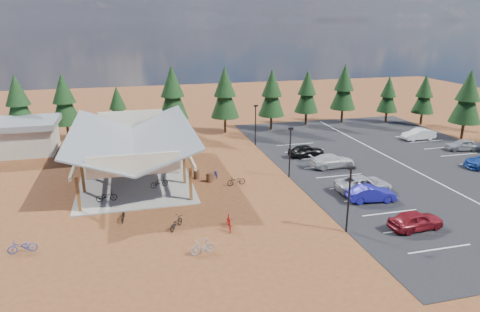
% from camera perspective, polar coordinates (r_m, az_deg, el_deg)
% --- Properties ---
extents(ground, '(140.00, 140.00, 0.00)m').
position_cam_1_polar(ground, '(40.13, 0.86, -4.43)').
color(ground, '#5A3317').
rests_on(ground, ground).
extents(asphalt_lot, '(27.00, 44.00, 0.04)m').
position_cam_1_polar(asphalt_lot, '(50.42, 20.63, -0.91)').
color(asphalt_lot, black).
rests_on(asphalt_lot, ground).
extents(concrete_pad, '(10.60, 18.60, 0.10)m').
position_cam_1_polar(concrete_pad, '(45.41, -13.81, -2.22)').
color(concrete_pad, gray).
rests_on(concrete_pad, ground).
extents(bike_pavilion, '(11.65, 19.40, 4.97)m').
position_cam_1_polar(bike_pavilion, '(44.31, -14.17, 2.37)').
color(bike_pavilion, brown).
rests_on(bike_pavilion, concrete_pad).
extents(outbuilding, '(11.00, 7.00, 3.90)m').
position_cam_1_polar(outbuilding, '(57.18, -28.36, 2.29)').
color(outbuilding, '#ADA593').
rests_on(outbuilding, ground).
extents(lamp_post_0, '(0.50, 0.25, 5.14)m').
position_cam_1_polar(lamp_post_0, '(32.19, 14.34, -5.02)').
color(lamp_post_0, black).
rests_on(lamp_post_0, ground).
extents(lamp_post_1, '(0.50, 0.25, 5.14)m').
position_cam_1_polar(lamp_post_1, '(42.44, 6.68, 0.94)').
color(lamp_post_1, black).
rests_on(lamp_post_1, ground).
extents(lamp_post_2, '(0.50, 0.25, 5.14)m').
position_cam_1_polar(lamp_post_2, '(53.42, 2.08, 4.53)').
color(lamp_post_2, black).
rests_on(lamp_post_2, ground).
extents(trash_bin_0, '(0.60, 0.60, 0.90)m').
position_cam_1_polar(trash_bin_0, '(41.82, -4.12, -2.89)').
color(trash_bin_0, '#452B18').
rests_on(trash_bin_0, ground).
extents(trash_bin_1, '(0.60, 0.60, 0.90)m').
position_cam_1_polar(trash_bin_1, '(42.79, -5.81, -2.45)').
color(trash_bin_1, '#452B18').
rests_on(trash_bin_1, ground).
extents(pine_0, '(3.82, 3.82, 8.90)m').
position_cam_1_polar(pine_0, '(60.34, -27.49, 6.46)').
color(pine_0, '#382314').
rests_on(pine_0, ground).
extents(pine_1, '(3.76, 3.76, 8.77)m').
position_cam_1_polar(pine_1, '(60.02, -22.41, 6.99)').
color(pine_1, '#382314').
rests_on(pine_1, ground).
extents(pine_2, '(2.94, 2.94, 6.84)m').
position_cam_1_polar(pine_2, '(59.53, -15.99, 6.39)').
color(pine_2, '#382314').
rests_on(pine_2, ground).
extents(pine_3, '(4.10, 4.10, 9.56)m').
position_cam_1_polar(pine_3, '(58.34, -8.99, 8.30)').
color(pine_3, '#382314').
rests_on(pine_3, ground).
extents(pine_4, '(3.96, 3.96, 9.21)m').
position_cam_1_polar(pine_4, '(59.14, -2.04, 8.42)').
color(pine_4, '#382314').
rests_on(pine_4, ground).
extents(pine_5, '(3.76, 3.76, 8.75)m').
position_cam_1_polar(pine_5, '(60.90, 4.26, 8.39)').
color(pine_5, '#382314').
rests_on(pine_5, ground).
extents(pine_6, '(3.55, 3.55, 8.28)m').
position_cam_1_polar(pine_6, '(64.55, 8.93, 8.48)').
color(pine_6, '#382314').
rests_on(pine_6, ground).
extents(pine_7, '(3.84, 3.84, 8.94)m').
position_cam_1_polar(pine_7, '(67.20, 13.69, 8.91)').
color(pine_7, '#382314').
rests_on(pine_7, ground).
extents(pine_8, '(3.07, 3.07, 7.15)m').
position_cam_1_polar(pine_8, '(69.32, 19.16, 7.77)').
color(pine_8, '#382314').
rests_on(pine_8, ground).
extents(pine_12, '(3.95, 3.95, 9.21)m').
position_cam_1_polar(pine_12, '(63.19, 28.10, 6.97)').
color(pine_12, '#382314').
rests_on(pine_12, ground).
extents(pine_13, '(3.25, 3.25, 7.58)m').
position_cam_1_polar(pine_13, '(69.70, 23.37, 7.57)').
color(pine_13, '#382314').
rests_on(pine_13, ground).
extents(bike_0, '(1.80, 0.72, 0.93)m').
position_cam_1_polar(bike_0, '(38.85, -17.38, -5.15)').
color(bike_0, black).
rests_on(bike_0, concrete_pad).
extents(bike_1, '(1.60, 0.68, 0.93)m').
position_cam_1_polar(bike_1, '(44.87, -15.66, -1.92)').
color(bike_1, '#97989E').
rests_on(bike_1, concrete_pad).
extents(bike_2, '(1.73, 1.08, 0.86)m').
position_cam_1_polar(bike_2, '(47.54, -15.03, -0.81)').
color(bike_2, navy).
rests_on(bike_2, concrete_pad).
extents(bike_3, '(1.72, 0.60, 1.01)m').
position_cam_1_polar(bike_3, '(51.46, -16.06, 0.59)').
color(bike_3, maroon).
rests_on(bike_3, concrete_pad).
extents(bike_4, '(1.82, 1.10, 0.90)m').
position_cam_1_polar(bike_4, '(40.88, -10.73, -3.50)').
color(bike_4, black).
rests_on(bike_4, concrete_pad).
extents(bike_5, '(1.80, 0.93, 1.04)m').
position_cam_1_polar(bike_5, '(44.24, -9.07, -1.67)').
color(bike_5, gray).
rests_on(bike_5, concrete_pad).
extents(bike_6, '(1.70, 1.06, 0.84)m').
position_cam_1_polar(bike_6, '(48.69, -10.50, -0.07)').
color(bike_6, navy).
rests_on(bike_6, concrete_pad).
extents(bike_7, '(1.61, 0.72, 0.93)m').
position_cam_1_polar(bike_7, '(52.70, -12.87, 1.20)').
color(bike_7, maroon).
rests_on(bike_7, concrete_pad).
extents(bike_8, '(0.66, 1.61, 0.83)m').
position_cam_1_polar(bike_8, '(35.12, -15.34, -7.72)').
color(bike_8, black).
rests_on(bike_8, ground).
extents(bike_10, '(1.91, 0.78, 0.98)m').
position_cam_1_polar(bike_10, '(33.00, -27.05, -10.69)').
color(bike_10, '#19379A').
rests_on(bike_10, ground).
extents(bike_11, '(0.71, 1.90, 1.12)m').
position_cam_1_polar(bike_11, '(32.57, -1.49, -8.84)').
color(bike_11, '#960909').
rests_on(bike_11, ground).
extents(bike_12, '(1.54, 1.87, 0.96)m').
position_cam_1_polar(bike_12, '(33.03, -8.52, -8.80)').
color(bike_12, black).
rests_on(bike_12, ground).
extents(bike_13, '(1.83, 0.84, 1.06)m').
position_cam_1_polar(bike_13, '(29.53, -5.01, -11.94)').
color(bike_13, gray).
rests_on(bike_13, ground).
extents(bike_14, '(0.59, 1.56, 0.81)m').
position_cam_1_polar(bike_14, '(43.05, -3.23, -2.32)').
color(bike_14, navy).
rests_on(bike_14, ground).
extents(bike_16, '(1.89, 0.89, 0.95)m').
position_cam_1_polar(bike_16, '(40.86, -0.50, -3.30)').
color(bike_16, black).
rests_on(bike_16, ground).
extents(car_0, '(4.36, 2.02, 1.45)m').
position_cam_1_polar(car_0, '(35.04, 22.39, -7.90)').
color(car_0, maroon).
rests_on(car_0, asphalt_lot).
extents(car_1, '(4.36, 1.97, 1.39)m').
position_cam_1_polar(car_1, '(38.89, 17.08, -4.83)').
color(car_1, '#1B1992').
rests_on(car_1, asphalt_lot).
extents(car_2, '(5.32, 2.52, 1.47)m').
position_cam_1_polar(car_2, '(40.76, 16.12, -3.64)').
color(car_2, '#A2A4A9').
rests_on(car_2, asphalt_lot).
extents(car_3, '(4.99, 2.14, 1.43)m').
position_cam_1_polar(car_3, '(46.71, 12.18, -0.63)').
color(car_3, '#BCBCBC').
rests_on(car_3, asphalt_lot).
extents(car_4, '(4.30, 1.98, 1.43)m').
position_cam_1_polar(car_4, '(49.77, 8.82, 0.69)').
color(car_4, black).
rests_on(car_4, asphalt_lot).
extents(car_8, '(4.23, 2.35, 1.36)m').
position_cam_1_polar(car_8, '(58.30, 27.54, 1.34)').
color(car_8, '#96999D').
rests_on(car_8, asphalt_lot).
extents(car_9, '(4.46, 1.63, 1.46)m').
position_cam_1_polar(car_9, '(61.04, 22.70, 2.69)').
color(car_9, silver).
rests_on(car_9, asphalt_lot).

